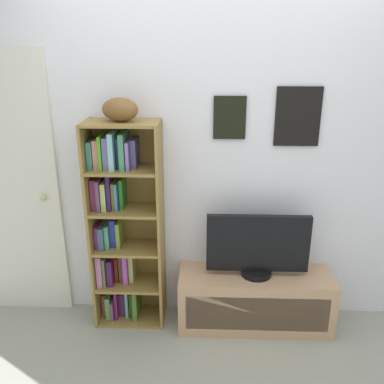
% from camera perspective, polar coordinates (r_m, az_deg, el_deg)
% --- Properties ---
extents(back_wall, '(4.80, 0.08, 2.57)m').
position_cam_1_polar(back_wall, '(2.91, 3.25, 5.58)').
color(back_wall, silver).
rests_on(back_wall, ground).
extents(bookshelf, '(0.51, 0.29, 1.53)m').
position_cam_1_polar(bookshelf, '(3.02, -9.91, -4.78)').
color(bookshelf, olive).
rests_on(bookshelf, ground).
extents(football, '(0.28, 0.21, 0.16)m').
position_cam_1_polar(football, '(2.73, -10.02, 11.26)').
color(football, brown).
rests_on(football, bookshelf).
extents(tv_stand, '(1.12, 0.37, 0.42)m').
position_cam_1_polar(tv_stand, '(3.18, 8.71, -14.60)').
color(tv_stand, tan).
rests_on(tv_stand, ground).
extents(television, '(0.73, 0.22, 0.47)m').
position_cam_1_polar(television, '(2.96, 9.16, -7.51)').
color(television, black).
rests_on(television, tv_stand).
extents(door, '(0.89, 0.09, 1.99)m').
position_cam_1_polar(door, '(3.32, -25.25, 0.21)').
color(door, silver).
rests_on(door, ground).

